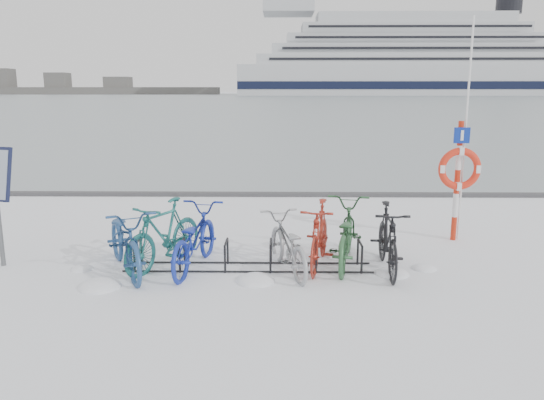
{
  "coord_description": "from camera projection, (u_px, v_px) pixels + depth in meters",
  "views": [
    {
      "loc": [
        0.5,
        -8.2,
        2.87
      ],
      "look_at": [
        0.37,
        0.6,
        1.01
      ],
      "focal_mm": 35.0,
      "sensor_mm": 36.0,
      "label": 1
    }
  ],
  "objects": [
    {
      "name": "snow_drifts",
      "position": [
        244.0,
        274.0,
        8.34
      ],
      "size": [
        5.93,
        2.15,
        0.22
      ],
      "color": "white",
      "rests_on": "ground"
    },
    {
      "name": "bike_1",
      "position": [
        164.0,
        232.0,
        8.64
      ],
      "size": [
        1.33,
        1.92,
        1.13
      ],
      "primitive_type": "imported",
      "rotation": [
        0.0,
        0.0,
        -0.47
      ],
      "color": "#1A5C5A",
      "rests_on": "ground"
    },
    {
      "name": "bike_3",
      "position": [
        287.0,
        242.0,
        8.42
      ],
      "size": [
        1.12,
        1.91,
        0.95
      ],
      "primitive_type": "imported",
      "rotation": [
        0.0,
        0.0,
        3.44
      ],
      "color": "#94979A",
      "rests_on": "ground"
    },
    {
      "name": "bike_rack",
      "position": [
        249.0,
        258.0,
        8.59
      ],
      "size": [
        4.0,
        0.48,
        0.46
      ],
      "color": "black",
      "rests_on": "ground"
    },
    {
      "name": "bike_2",
      "position": [
        194.0,
        236.0,
        8.57
      ],
      "size": [
        1.02,
        2.09,
        1.05
      ],
      "primitive_type": "imported",
      "rotation": [
        0.0,
        0.0,
        2.97
      ],
      "color": "#182B9A",
      "rests_on": "ground"
    },
    {
      "name": "bike_5",
      "position": [
        345.0,
        232.0,
        8.79
      ],
      "size": [
        1.1,
        2.17,
        1.08
      ],
      "primitive_type": "imported",
      "rotation": [
        0.0,
        0.0,
        2.95
      ],
      "color": "#2B5933",
      "rests_on": "ground"
    },
    {
      "name": "lifebuoy_station",
      "position": [
        459.0,
        169.0,
        9.9
      ],
      "size": [
        0.8,
        0.23,
        4.15
      ],
      "color": "red",
      "rests_on": "ground"
    },
    {
      "name": "bike_4",
      "position": [
        319.0,
        233.0,
        8.68
      ],
      "size": [
        0.88,
        1.89,
        1.09
      ],
      "primitive_type": "imported",
      "rotation": [
        0.0,
        0.0,
        -0.21
      ],
      "color": "maroon",
      "rests_on": "ground"
    },
    {
      "name": "cruise_ferry",
      "position": [
        408.0,
        64.0,
        223.71
      ],
      "size": [
        144.81,
        27.3,
        47.58
      ],
      "color": "silver",
      "rests_on": "ground"
    },
    {
      "name": "bike_6",
      "position": [
        388.0,
        237.0,
        8.44
      ],
      "size": [
        0.61,
        1.86,
        1.1
      ],
      "primitive_type": "imported",
      "rotation": [
        0.0,
        0.0,
        -0.05
      ],
      "color": "black",
      "rests_on": "ground"
    },
    {
      "name": "shoreline",
      "position": [
        35.0,
        89.0,
        264.19
      ],
      "size": [
        180.0,
        12.0,
        9.5
      ],
      "color": "#4A4A4A",
      "rests_on": "ground"
    },
    {
      "name": "quay_edge",
      "position": [
        261.0,
        194.0,
        14.39
      ],
      "size": [
        400.0,
        0.25,
        0.1
      ],
      "primitive_type": "cube",
      "color": "#3F3F42",
      "rests_on": "ground"
    },
    {
      "name": "ice_sheet",
      "position": [
        278.0,
        98.0,
        160.27
      ],
      "size": [
        400.0,
        298.0,
        0.02
      ],
      "primitive_type": "cube",
      "color": "#939FA6",
      "rests_on": "ground"
    },
    {
      "name": "bike_0",
      "position": [
        125.0,
        237.0,
        8.4
      ],
      "size": [
        1.62,
        2.21,
        1.11
      ],
      "primitive_type": "imported",
      "rotation": [
        0.0,
        0.0,
        0.48
      ],
      "color": "navy",
      "rests_on": "ground"
    },
    {
      "name": "ground",
      "position": [
        249.0,
        268.0,
        8.62
      ],
      "size": [
        900.0,
        900.0,
        0.0
      ],
      "primitive_type": "plane",
      "color": "white",
      "rests_on": "ground"
    }
  ]
}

